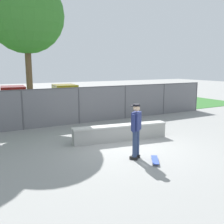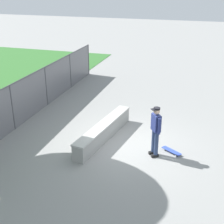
{
  "view_description": "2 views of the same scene",
  "coord_description": "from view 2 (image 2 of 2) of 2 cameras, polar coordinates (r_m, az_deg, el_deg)",
  "views": [
    {
      "loc": [
        -5.12,
        -7.79,
        3.04
      ],
      "look_at": [
        -0.18,
        1.1,
        1.25
      ],
      "focal_mm": 41.8,
      "sensor_mm": 36.0,
      "label": 1
    },
    {
      "loc": [
        -10.28,
        -2.37,
        5.84
      ],
      "look_at": [
        0.52,
        0.94,
        1.08
      ],
      "focal_mm": 50.87,
      "sensor_mm": 36.0,
      "label": 2
    }
  ],
  "objects": [
    {
      "name": "ground_plane",
      "position": [
        12.06,
        3.56,
        -6.16
      ],
      "size": [
        80.0,
        80.0,
        0.0
      ],
      "primitive_type": "plane",
      "color": "gray"
    },
    {
      "name": "skateboarder",
      "position": [
        11.08,
        7.85,
        -3.1
      ],
      "size": [
        0.51,
        0.42,
        1.84
      ],
      "color": "black",
      "rests_on": "ground"
    },
    {
      "name": "skateboard",
      "position": [
        11.78,
        10.65,
        -6.88
      ],
      "size": [
        0.61,
        0.78,
        0.09
      ],
      "color": "#334CB2",
      "rests_on": "ground"
    },
    {
      "name": "concrete_ledge",
      "position": [
        12.43,
        -1.46,
        -3.45
      ],
      "size": [
        4.06,
        1.07,
        0.66
      ],
      "color": "#999993",
      "rests_on": "ground"
    },
    {
      "name": "chainlink_fence",
      "position": [
        13.55,
        -17.53,
        1.08
      ],
      "size": [
        17.47,
        0.07,
        1.95
      ],
      "color": "#4C4C51",
      "rests_on": "ground"
    }
  ]
}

